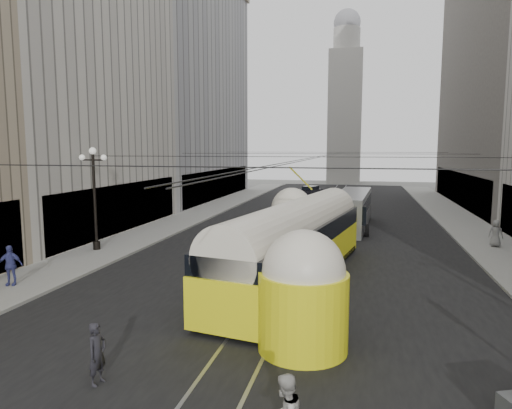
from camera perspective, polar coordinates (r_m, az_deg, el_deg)
The scene contains 17 objects.
road at distance 40.26m, azimuth 7.94°, elevation -2.26°, with size 20.00×85.00×0.02m, color black.
sidewalk_left at distance 46.26m, azimuth -6.60°, elevation -0.93°, with size 4.00×72.00×0.15m, color gray.
sidewalk_right at distance 44.35m, azimuth 24.02°, elevation -1.85°, with size 4.00×72.00×0.15m, color gray.
rail_left at distance 40.33m, azimuth 6.88°, elevation -2.22°, with size 0.12×85.00×0.04m, color gray.
rail_right at distance 40.20m, azimuth 9.01°, elevation -2.29°, with size 0.12×85.00×0.04m, color gray.
building_left_mid at distance 40.50m, azimuth -24.96°, elevation 21.96°, with size 12.60×20.60×34.60m.
building_left_far at distance 60.43m, azimuth -10.18°, elevation 14.41°, with size 12.60×28.60×28.60m.
distant_tower at distance 87.56m, azimuth 11.10°, elevation 12.51°, with size 6.00×6.00×31.36m.
lamppost_left_mid at distance 29.98m, azimuth -19.55°, elevation 1.43°, with size 1.86×0.44×6.37m.
catenary at distance 38.72m, azimuth 8.13°, elevation 6.12°, with size 25.00×72.00×0.23m.
streetcar at distance 22.24m, azimuth 4.95°, elevation -4.71°, with size 5.59×17.94×3.99m.
city_bus at distance 38.08m, azimuth 11.94°, elevation -0.48°, with size 3.11×11.47×2.88m.
sedan_white_far at distance 52.06m, azimuth 11.59°, elevation 0.48°, with size 3.31×4.77×1.39m.
sedan_dark_far at distance 63.14m, azimuth 6.82°, elevation 1.67°, with size 3.12×4.44×1.30m.
pedestrian_crossing_a at distance 13.86m, azimuth -19.22°, elevation -17.20°, with size 0.64×0.42×1.75m, color black.
pedestrian_sidewalk_right at distance 33.24m, azimuth 27.79°, elevation -3.20°, with size 0.85×0.52×1.75m, color slate.
pedestrian_sidewalk_left at distance 24.13m, azimuth -28.39°, elevation -6.70°, with size 1.10×0.63×1.88m, color #3D4285.
Camera 1 is at (3.61, -7.07, 6.48)m, focal length 32.00 mm.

